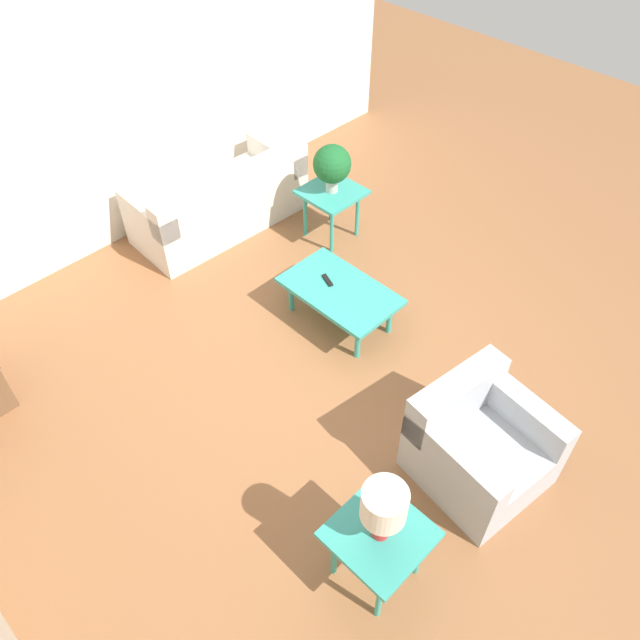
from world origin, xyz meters
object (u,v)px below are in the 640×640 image
at_px(sofa, 221,203).
at_px(table_lamp, 384,507).
at_px(side_table_plant, 332,197).
at_px(potted_plant, 332,165).
at_px(coffee_table, 340,293).
at_px(armchair, 478,444).
at_px(side_table_lamp, 379,539).

height_order(sofa, table_lamp, table_lamp).
xyz_separation_m(side_table_plant, potted_plant, (0.00, -0.00, 0.38)).
distance_m(sofa, potted_plant, 1.30).
bearing_deg(table_lamp, coffee_table, -40.61).
height_order(coffee_table, table_lamp, table_lamp).
bearing_deg(armchair, table_lamp, -172.05).
height_order(armchair, potted_plant, potted_plant).
bearing_deg(side_table_plant, coffee_table, 137.53).
height_order(coffee_table, side_table_lamp, side_table_lamp).
relative_size(armchair, side_table_plant, 1.67).
bearing_deg(side_table_lamp, sofa, -24.73).
bearing_deg(sofa, table_lamp, 67.56).
height_order(coffee_table, side_table_plant, side_table_plant).
xyz_separation_m(side_table_lamp, potted_plant, (2.73, -2.40, 0.38)).
bearing_deg(side_table_lamp, armchair, -89.69).
relative_size(side_table_plant, side_table_lamp, 1.00).
bearing_deg(side_table_lamp, table_lamp, 180.00).
distance_m(coffee_table, potted_plant, 1.38).
xyz_separation_m(potted_plant, table_lamp, (-2.73, 2.40, 0.03)).
height_order(armchair, coffee_table, armchair).
xyz_separation_m(coffee_table, potted_plant, (0.94, -0.86, 0.51)).
distance_m(sofa, side_table_lamp, 4.04).
bearing_deg(coffee_table, table_lamp, 139.39).
bearing_deg(potted_plant, table_lamp, 138.73).
relative_size(potted_plant, table_lamp, 1.05).
distance_m(sofa, armchair, 3.71).
height_order(side_table_lamp, table_lamp, table_lamp).
relative_size(armchair, potted_plant, 1.90).
relative_size(coffee_table, side_table_lamp, 1.84).
height_order(armchair, table_lamp, table_lamp).
xyz_separation_m(coffee_table, table_lamp, (-1.79, 1.53, 0.54)).
bearing_deg(side_table_plant, potted_plant, -26.57).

